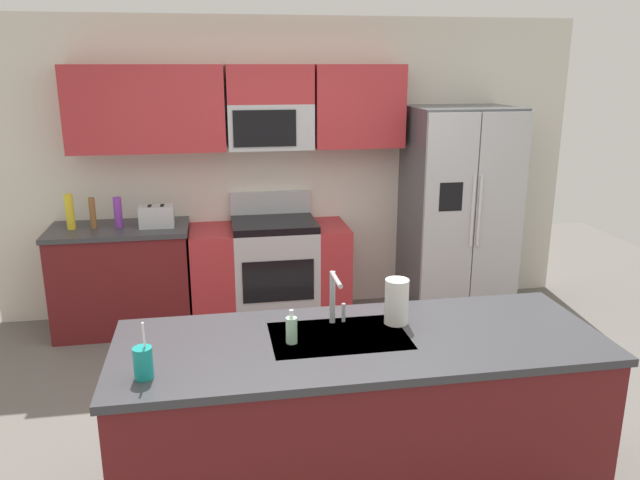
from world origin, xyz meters
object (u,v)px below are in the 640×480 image
at_px(bottle_yellow, 70,212).
at_px(soap_dispenser, 292,330).
at_px(range_oven, 270,271).
at_px(drink_cup_teal, 143,363).
at_px(refrigerator, 458,212).
at_px(paper_towel_roll, 397,301).
at_px(bottle_purple, 118,212).
at_px(toaster, 157,216).
at_px(pepper_mill, 93,213).
at_px(sink_faucet, 335,294).

height_order(bottle_yellow, soap_dispenser, bottle_yellow).
bearing_deg(range_oven, drink_cup_teal, -106.56).
height_order(refrigerator, paper_towel_roll, refrigerator).
bearing_deg(bottle_yellow, paper_towel_roll, -48.32).
bearing_deg(bottle_purple, paper_towel_roll, -53.94).
distance_m(refrigerator, paper_towel_roll, 2.57).
distance_m(toaster, paper_towel_roll, 2.65).
distance_m(refrigerator, toaster, 2.62).
distance_m(refrigerator, pepper_mill, 3.14).
height_order(range_oven, bottle_purple, bottle_purple).
xyz_separation_m(pepper_mill, paper_towel_roll, (1.89, -2.32, -0.01)).
relative_size(bottle_purple, paper_towel_roll, 1.05).
bearing_deg(soap_dispenser, refrigerator, 52.73).
bearing_deg(pepper_mill, paper_towel_roll, -50.84).
height_order(sink_faucet, paper_towel_roll, sink_faucet).
relative_size(drink_cup_teal, paper_towel_roll, 1.09).
bearing_deg(pepper_mill, refrigerator, -1.27).
xyz_separation_m(pepper_mill, soap_dispenser, (1.32, -2.46, -0.06)).
distance_m(bottle_purple, drink_cup_teal, 2.73).
height_order(refrigerator, bottle_purple, refrigerator).
relative_size(sink_faucet, drink_cup_teal, 1.08).
height_order(range_oven, toaster, range_oven).
xyz_separation_m(drink_cup_teal, soap_dispenser, (0.67, 0.24, -0.00)).
xyz_separation_m(pepper_mill, drink_cup_teal, (0.64, -2.70, -0.06)).
distance_m(pepper_mill, soap_dispenser, 2.79).
relative_size(bottle_purple, bottle_yellow, 0.87).
height_order(range_oven, drink_cup_teal, drink_cup_teal).
bearing_deg(bottle_purple, soap_dispenser, -65.57).
xyz_separation_m(sink_faucet, soap_dispenser, (-0.25, -0.18, -0.10)).
height_order(refrigerator, sink_faucet, refrigerator).
bearing_deg(bottle_purple, pepper_mill, 179.83).
bearing_deg(toaster, paper_towel_roll, -58.75).
distance_m(pepper_mill, sink_faucet, 2.76).
relative_size(refrigerator, drink_cup_teal, 7.07).
bearing_deg(toaster, refrigerator, -0.42).
relative_size(toaster, drink_cup_teal, 1.07).
relative_size(pepper_mill, soap_dispenser, 1.50).
bearing_deg(toaster, soap_dispenser, -71.50).
relative_size(bottle_yellow, sink_faucet, 1.03).
bearing_deg(drink_cup_teal, soap_dispenser, 19.58).
height_order(toaster, bottle_yellow, bottle_yellow).
height_order(bottle_yellow, drink_cup_teal, bottle_yellow).
bearing_deg(bottle_yellow, sink_faucet, -52.59).
height_order(pepper_mill, soap_dispenser, pepper_mill).
distance_m(bottle_yellow, paper_towel_roll, 3.10).
xyz_separation_m(bottle_yellow, drink_cup_teal, (0.82, -2.70, -0.07)).
distance_m(range_oven, pepper_mill, 1.56).
bearing_deg(drink_cup_teal, bottle_purple, 99.33).
height_order(bottle_purple, sink_faucet, sink_faucet).
bearing_deg(paper_towel_roll, sink_faucet, 173.06).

